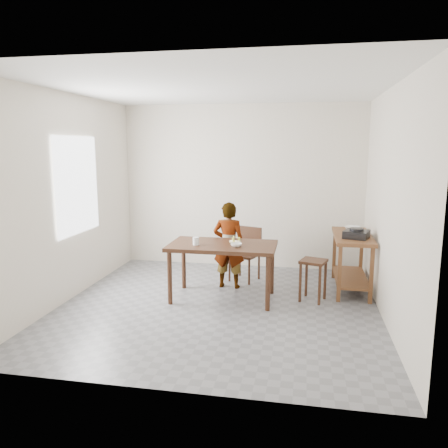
% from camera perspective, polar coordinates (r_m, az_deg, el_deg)
% --- Properties ---
extents(floor, '(4.00, 4.00, 0.04)m').
position_cam_1_polar(floor, '(5.69, -0.75, -10.88)').
color(floor, slate).
rests_on(floor, ground).
extents(ceiling, '(4.00, 4.00, 0.04)m').
position_cam_1_polar(ceiling, '(5.36, -0.82, 17.65)').
color(ceiling, white).
rests_on(ceiling, wall_back).
extents(wall_back, '(4.00, 0.04, 2.70)m').
position_cam_1_polar(wall_back, '(7.33, 2.33, 4.89)').
color(wall_back, silver).
rests_on(wall_back, ground).
extents(wall_front, '(4.00, 0.04, 2.70)m').
position_cam_1_polar(wall_front, '(3.42, -7.45, -1.23)').
color(wall_front, silver).
rests_on(wall_front, ground).
extents(wall_left, '(0.04, 4.00, 2.70)m').
position_cam_1_polar(wall_left, '(6.08, -19.84, 3.21)').
color(wall_left, silver).
rests_on(wall_left, ground).
extents(wall_right, '(0.04, 4.00, 2.70)m').
position_cam_1_polar(wall_right, '(5.34, 21.01, 2.26)').
color(wall_right, silver).
rests_on(wall_right, ground).
extents(window_pane, '(0.02, 1.10, 1.30)m').
position_cam_1_polar(window_pane, '(6.21, -18.59, 4.81)').
color(window_pane, white).
rests_on(window_pane, wall_left).
extents(dining_table, '(1.40, 0.80, 0.75)m').
position_cam_1_polar(dining_table, '(5.84, -0.18, -6.22)').
color(dining_table, '#3C2113').
rests_on(dining_table, floor).
extents(prep_counter, '(0.50, 1.20, 0.80)m').
position_cam_1_polar(prep_counter, '(6.45, 16.28, -4.83)').
color(prep_counter, brown).
rests_on(prep_counter, floor).
extents(child, '(0.46, 0.31, 1.25)m').
position_cam_1_polar(child, '(6.25, 0.62, -2.78)').
color(child, white).
rests_on(child, floor).
extents(dining_chair, '(0.50, 0.50, 0.80)m').
position_cam_1_polar(dining_chair, '(6.63, 2.69, -4.00)').
color(dining_chair, '#3C2113').
rests_on(dining_chair, floor).
extents(stool, '(0.39, 0.39, 0.55)m').
position_cam_1_polar(stool, '(5.91, 11.52, -7.21)').
color(stool, '#3C2113').
rests_on(stool, floor).
extents(glass_tumbler, '(0.09, 0.09, 0.10)m').
position_cam_1_polar(glass_tumbler, '(5.69, -3.69, -2.24)').
color(glass_tumbler, white).
rests_on(glass_tumbler, dining_table).
extents(small_bowl, '(0.16, 0.16, 0.05)m').
position_cam_1_polar(small_bowl, '(5.59, 1.61, -2.76)').
color(small_bowl, white).
rests_on(small_bowl, dining_table).
extents(banana, '(0.22, 0.19, 0.06)m').
position_cam_1_polar(banana, '(5.76, 1.47, -2.28)').
color(banana, '#E3D459').
rests_on(banana, dining_table).
extents(serving_bowl, '(0.28, 0.28, 0.05)m').
position_cam_1_polar(serving_bowl, '(6.70, 16.43, -0.52)').
color(serving_bowl, white).
rests_on(serving_bowl, prep_counter).
extents(gas_burner, '(0.39, 0.39, 0.10)m').
position_cam_1_polar(gas_burner, '(6.13, 16.90, -1.29)').
color(gas_burner, black).
rests_on(gas_burner, prep_counter).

